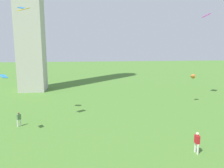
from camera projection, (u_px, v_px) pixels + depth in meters
person_2 at (197, 141)px, 18.32m from camera, size 0.29×0.57×1.84m
person_3 at (19, 118)px, 24.48m from camera, size 0.46×0.47×1.61m
kite_flying_0 at (23, 8)px, 24.94m from camera, size 1.11×0.85×0.37m
kite_flying_1 at (192, 76)px, 34.02m from camera, size 1.34×1.27×0.89m
kite_flying_2 at (206, 15)px, 35.63m from camera, size 1.70×1.83×0.88m
kite_flying_3 at (4, 76)px, 20.78m from camera, size 0.91×0.97×0.36m
kite_flying_5 at (23, 9)px, 22.45m from camera, size 1.29×1.23×0.43m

